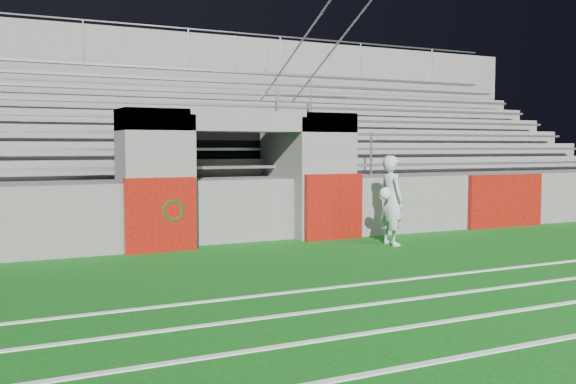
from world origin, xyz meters
TOP-DOWN VIEW (x-y plane):
  - ground at (0.00, 0.00)m, footprint 90.00×90.00m
  - stadium_structure at (0.00, 7.97)m, footprint 26.00×8.48m
  - goalkeeper_with_ball at (2.42, 1.80)m, footprint 0.68×0.74m
  - hose_coil at (-1.59, 2.93)m, footprint 0.48×0.14m

SIDE VIEW (x-z plane):
  - ground at x=0.00m, z-range 0.00..0.00m
  - hose_coil at x=-1.59m, z-range 0.53..1.06m
  - goalkeeper_with_ball at x=2.42m, z-range 0.00..1.74m
  - stadium_structure at x=0.00m, z-range -1.22..4.20m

